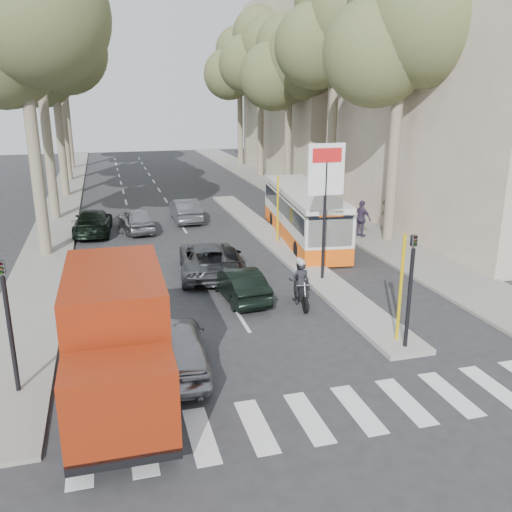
{
  "coord_description": "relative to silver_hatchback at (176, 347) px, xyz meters",
  "views": [
    {
      "loc": [
        -5.06,
        -14.51,
        7.43
      ],
      "look_at": [
        0.18,
        4.12,
        1.6
      ],
      "focal_mm": 38.0,
      "sensor_mm": 36.0,
      "label": 1
    }
  ],
  "objects": [
    {
      "name": "tree_r_c",
      "position": [
        12.53,
        26.93,
        8.98
      ],
      "size": [
        7.4,
        7.2,
        13.32
      ],
      "color": "#6B604C",
      "rests_on": "ground"
    },
    {
      "name": "pedestrian_near",
      "position": [
        11.32,
        11.59,
        0.38
      ],
      "size": [
        1.04,
        1.27,
        1.95
      ],
      "primitive_type": "imported",
      "rotation": [
        0.0,
        0.0,
        2.07
      ],
      "color": "#3E334D",
      "rests_on": "sidewalk_right"
    },
    {
      "name": "pedestrian_far",
      "position": [
        13.5,
        12.87,
        0.25
      ],
      "size": [
        1.13,
        0.6,
        1.67
      ],
      "primitive_type": "imported",
      "rotation": [
        0.0,
        0.0,
        3.25
      ],
      "color": "brown",
      "rests_on": "sidewalk_right"
    },
    {
      "name": "tree_l_b",
      "position": [
        -4.47,
        20.93,
        10.36
      ],
      "size": [
        7.4,
        7.2,
        14.88
      ],
      "color": "#6B604C",
      "rests_on": "ground"
    },
    {
      "name": "silver_hatchback",
      "position": [
        0.0,
        0.0,
        0.0
      ],
      "size": [
        1.92,
        4.26,
        1.42
      ],
      "primitive_type": "imported",
      "rotation": [
        0.0,
        0.0,
        3.08
      ],
      "color": "#A3A5AA",
      "rests_on": "ground"
    },
    {
      "name": "queue_car_e",
      "position": [
        -2.34,
        16.54,
        -0.03
      ],
      "size": [
        2.23,
        4.82,
        1.37
      ],
      "primitive_type": "imported",
      "rotation": [
        0.0,
        0.0,
        3.07
      ],
      "color": "black",
      "rests_on": "ground"
    },
    {
      "name": "queue_car_c",
      "position": [
        0.0,
        16.47,
        -0.04
      ],
      "size": [
        2.06,
        4.09,
        1.34
      ],
      "primitive_type": "imported",
      "rotation": [
        0.0,
        0.0,
        3.27
      ],
      "color": "gray",
      "rests_on": "ground"
    },
    {
      "name": "tree_r_d",
      "position": [
        12.63,
        34.93,
        10.36
      ],
      "size": [
        7.4,
        7.2,
        14.88
      ],
      "color": "#6B604C",
      "rests_on": "ground"
    },
    {
      "name": "building_far",
      "position": [
        19.0,
        34.82,
        7.29
      ],
      "size": [
        11.0,
        20.0,
        16.0
      ],
      "primitive_type": "cube",
      "color": "#B7A88E",
      "rests_on": "ground"
    },
    {
      "name": "traffic_light_left",
      "position": [
        -4.1,
        -0.18,
        1.78
      ],
      "size": [
        0.16,
        0.41,
        3.6
      ],
      "color": "black",
      "rests_on": "ground"
    },
    {
      "name": "tree_l_c",
      "position": [
        -4.27,
        28.93,
        9.33
      ],
      "size": [
        7.4,
        7.2,
        13.71
      ],
      "color": "#6B604C",
      "rests_on": "ground"
    },
    {
      "name": "dark_hatchback",
      "position": [
        3.0,
        4.84,
        -0.1
      ],
      "size": [
        1.59,
        3.78,
        1.21
      ],
      "primitive_type": "imported",
      "rotation": [
        0.0,
        0.0,
        3.22
      ],
      "color": "black",
      "rests_on": "ground"
    },
    {
      "name": "city_bus",
      "position": [
        8.3,
        12.33,
        0.72
      ],
      "size": [
        3.48,
        10.5,
        2.71
      ],
      "rotation": [
        0.0,
        0.0,
        -0.12
      ],
      "color": "#F3590D",
      "rests_on": "ground"
    },
    {
      "name": "queue_car_b",
      "position": [
        3.0,
        7.82,
        -0.1
      ],
      "size": [
        2.28,
        4.43,
        1.23
      ],
      "primitive_type": "imported",
      "rotation": [
        0.0,
        0.0,
        3.01
      ],
      "color": "black",
      "rests_on": "ground"
    },
    {
      "name": "sidewalk_right",
      "position": [
        12.1,
        25.82,
        -0.65
      ],
      "size": [
        3.2,
        70.0,
        0.12
      ],
      "primitive_type": "cube",
      "color": "gray",
      "rests_on": "ground"
    },
    {
      "name": "queue_car_d",
      "position": [
        3.0,
        18.27,
        -0.03
      ],
      "size": [
        1.51,
        4.15,
        1.36
      ],
      "primitive_type": "imported",
      "rotation": [
        0.0,
        0.0,
        3.16
      ],
      "color": "#54565D",
      "rests_on": "ground"
    },
    {
      "name": "tree_r_b",
      "position": [
        12.73,
        18.93,
        10.71
      ],
      "size": [
        7.4,
        7.2,
        15.27
      ],
      "color": "#6B604C",
      "rests_on": "ground"
    },
    {
      "name": "tree_r_e",
      "position": [
        12.73,
        42.93,
        9.67
      ],
      "size": [
        7.4,
        7.2,
        14.1
      ],
      "color": "#6B604C",
      "rests_on": "ground"
    },
    {
      "name": "tree_l_e",
      "position": [
        -4.47,
        44.93,
        10.02
      ],
      "size": [
        7.4,
        7.2,
        14.49
      ],
      "color": "#6B604C",
      "rests_on": "ground"
    },
    {
      "name": "billboard",
      "position": [
        6.75,
        5.82,
        2.99
      ],
      "size": [
        1.5,
        12.1,
        5.6
      ],
      "color": "yellow",
      "rests_on": "ground"
    },
    {
      "name": "motorcycle",
      "position": [
        5.03,
        3.82,
        0.09
      ],
      "size": [
        0.84,
        2.06,
        1.76
      ],
      "rotation": [
        0.0,
        0.0,
        -0.14
      ],
      "color": "black",
      "rests_on": "ground"
    },
    {
      "name": "traffic_island",
      "position": [
        6.75,
        11.82,
        -0.63
      ],
      "size": [
        1.5,
        26.0,
        0.16
      ],
      "primitive_type": "cube",
      "color": "gray",
      "rests_on": "ground"
    },
    {
      "name": "ground",
      "position": [
        3.5,
        0.82,
        -0.71
      ],
      "size": [
        120.0,
        120.0,
        0.0
      ],
      "primitive_type": "plane",
      "color": "#28282B",
      "rests_on": "ground"
    },
    {
      "name": "queue_car_a",
      "position": [
        2.4,
        8.02,
        -0.02
      ],
      "size": [
        2.87,
        5.22,
        1.39
      ],
      "primitive_type": "imported",
      "rotation": [
        0.0,
        0.0,
        3.02
      ],
      "color": "#45474C",
      "rests_on": "ground"
    },
    {
      "name": "traffic_light_island",
      "position": [
        6.75,
        -0.68,
        1.78
      ],
      "size": [
        0.16,
        0.41,
        3.6
      ],
      "color": "black",
      "rests_on": "ground"
    },
    {
      "name": "building_near",
      "position": [
        19.0,
        12.82,
        8.29
      ],
      "size": [
        11.0,
        18.0,
        18.0
      ],
      "primitive_type": "cube",
      "color": "beige",
      "rests_on": "ground"
    },
    {
      "name": "red_truck",
      "position": [
        -1.56,
        -1.18,
        1.01
      ],
      "size": [
        2.41,
        6.14,
        3.26
      ],
      "rotation": [
        0.0,
        0.0,
        -0.01
      ],
      "color": "black",
      "rests_on": "ground"
    },
    {
      "name": "median_left",
      "position": [
        -4.5,
        28.82,
        -0.65
      ],
      "size": [
        2.4,
        64.0,
        0.12
      ],
      "primitive_type": "cube",
      "color": "gray",
      "rests_on": "ground"
    },
    {
      "name": "tree_l_d",
      "position": [
        -4.37,
        36.93,
        11.05
      ],
      "size": [
        7.4,
        7.2,
        15.66
      ],
      "color": "#6B604C",
      "rests_on": "ground"
    },
    {
      "name": "tree_l_a",
      "position": [
        -4.37,
        12.93,
        9.67
      ],
      "size": [
        7.4,
        7.2,
        14.1
      ],
      "color": "#6B604C",
      "rests_on": "ground"
    },
    {
      "name": "tree_r_a",
      "position": [
        12.63,
        10.93,
        9.67
      ],
      "size": [
        7.4,
        7.2,
        14.1
      ],
      "color": "#6B604C",
      "rests_on": "ground"
    }
  ]
}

